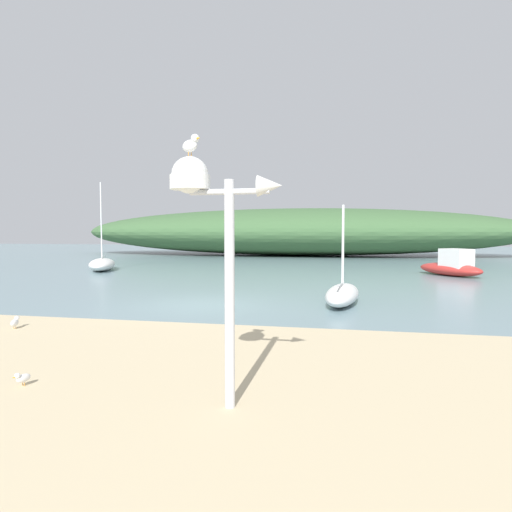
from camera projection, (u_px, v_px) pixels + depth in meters
name	position (u px, v px, depth m)	size (l,w,h in m)	color
ground_plane	(202.00, 305.00, 13.57)	(120.00, 120.00, 0.00)	gray
beach_sand	(12.00, 398.00, 5.72)	(44.00, 9.00, 0.20)	#CCB78E
distant_hill	(297.00, 232.00, 42.40)	(43.99, 12.08, 4.58)	#3D6038
mast_structure	(207.00, 203.00, 5.09)	(1.34, 0.48, 2.99)	silver
seagull_on_radar	(191.00, 144.00, 5.08)	(0.32, 0.26, 0.24)	orange
motorboat_east_reach	(452.00, 266.00, 22.54)	(3.36, 3.94, 1.42)	#B72D28
sailboat_outer_mooring	(342.00, 294.00, 13.71)	(1.36, 3.48, 3.15)	white
sailboat_off_point	(102.00, 264.00, 25.80)	(3.18, 4.52, 5.23)	white
seagull_mid_strand	(15.00, 322.00, 9.37)	(0.21, 0.37, 0.26)	orange
seagull_by_mast	(22.00, 378.00, 5.87)	(0.14, 0.28, 0.20)	orange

